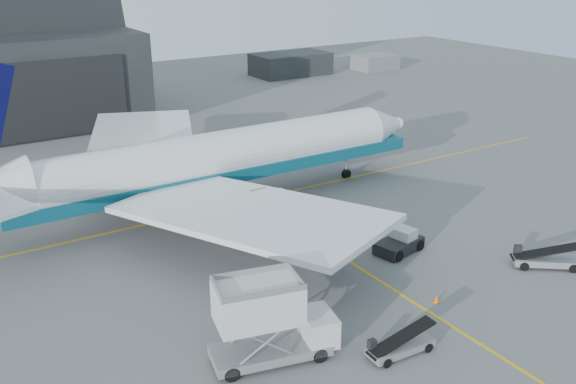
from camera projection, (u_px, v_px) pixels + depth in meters
ground at (393, 289)px, 44.55m from camera, size 200.00×200.00×0.00m
taxi_lines at (294, 227)px, 54.52m from camera, size 80.00×42.12×0.02m
distant_bldg_a at (291, 75)px, 120.38m from camera, size 14.00×8.00×4.00m
distant_bldg_b at (374, 69)px, 125.80m from camera, size 8.00×6.00×2.80m
airliner at (206, 161)px, 56.73m from camera, size 46.34×44.93×16.26m
catering_truck at (269, 322)px, 36.08m from camera, size 7.63×4.21×4.96m
pushback_tug at (400, 243)px, 49.97m from camera, size 4.28×3.00×1.81m
belt_loader_a at (400, 346)px, 37.30m from camera, size 4.49×1.76×1.69m
belt_loader_b at (545, 259)px, 47.56m from camera, size 4.81×4.25×1.96m
traffic_cone at (437, 299)px, 42.82m from camera, size 0.38×0.38×0.54m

